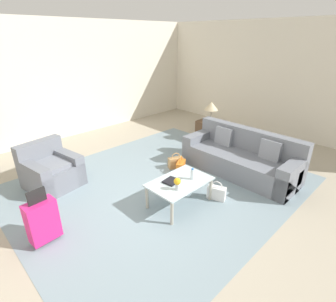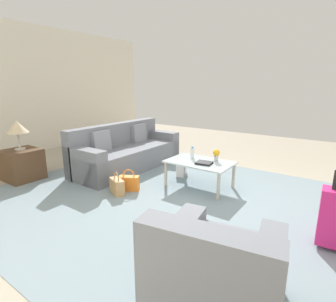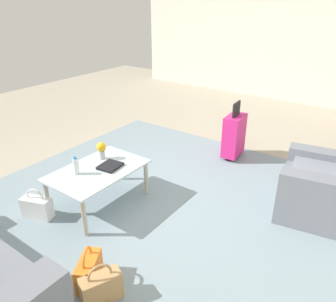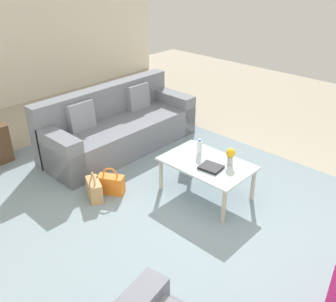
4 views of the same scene
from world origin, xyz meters
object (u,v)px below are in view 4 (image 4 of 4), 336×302
(coffee_table, at_px, (207,166))
(water_bottle, at_px, (199,147))
(flower_vase, at_px, (230,155))
(handbag_white, at_px, (189,159))
(coffee_table_book, at_px, (211,167))
(handbag_orange, at_px, (111,184))
(couch, at_px, (117,128))
(handbag_tan, at_px, (94,189))

(coffee_table, relative_size, water_bottle, 5.18)
(water_bottle, height_order, flower_vase, flower_vase)
(water_bottle, distance_m, handbag_white, 0.62)
(flower_vase, bearing_deg, coffee_table_book, 66.50)
(coffee_table_book, relative_size, handbag_white, 0.68)
(coffee_table, xyz_separation_m, handbag_orange, (0.86, 0.78, -0.27))
(couch, xyz_separation_m, water_bottle, (-1.60, -0.00, 0.24))
(couch, xyz_separation_m, handbag_white, (-1.22, -0.26, -0.18))
(water_bottle, height_order, handbag_white, water_bottle)
(water_bottle, bearing_deg, handbag_tan, 56.31)
(coffee_table, distance_m, handbag_tan, 1.38)
(coffee_table_book, distance_m, handbag_orange, 1.25)
(handbag_tan, bearing_deg, handbag_orange, -106.23)
(couch, distance_m, flower_vase, 2.03)
(water_bottle, distance_m, handbag_tan, 1.37)
(couch, bearing_deg, handbag_white, -168.10)
(couch, relative_size, coffee_table_book, 9.84)
(couch, distance_m, coffee_table_book, 1.93)
(flower_vase, distance_m, handbag_tan, 1.67)
(flower_vase, bearing_deg, coffee_table, 34.29)
(couch, relative_size, handbag_orange, 6.68)
(couch, height_order, handbag_white, couch)
(flower_vase, distance_m, handbag_orange, 1.49)
(coffee_table, bearing_deg, handbag_tan, 46.87)
(coffee_table, bearing_deg, water_bottle, -26.57)
(handbag_white, distance_m, handbag_tan, 1.39)
(flower_vase, height_order, handbag_white, flower_vase)
(coffee_table, height_order, water_bottle, water_bottle)
(coffee_table_book, distance_m, handbag_white, 0.89)
(coffee_table, bearing_deg, flower_vase, -145.71)
(coffee_table_book, height_order, handbag_orange, coffee_table_book)
(coffee_table_book, relative_size, handbag_tan, 0.68)
(coffee_table, height_order, coffee_table_book, coffee_table_book)
(couch, relative_size, flower_vase, 11.67)
(couch, distance_m, handbag_white, 1.26)
(water_bottle, height_order, coffee_table_book, water_bottle)
(flower_vase, bearing_deg, handbag_tan, 44.81)
(water_bottle, xyz_separation_m, handbag_tan, (0.72, 1.09, -0.42))
(water_bottle, xyz_separation_m, handbag_white, (0.38, -0.26, -0.42))
(coffee_table, distance_m, flower_vase, 0.32)
(coffee_table, height_order, handbag_orange, coffee_table)
(water_bottle, relative_size, handbag_tan, 0.57)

